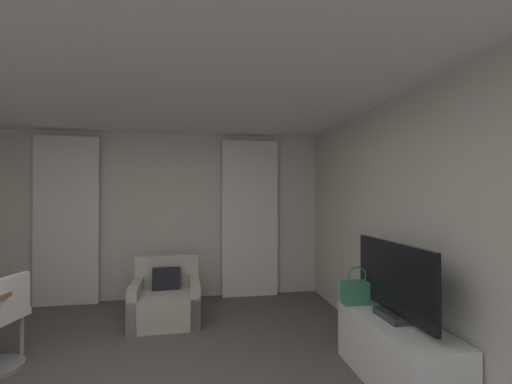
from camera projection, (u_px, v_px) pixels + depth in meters
The scene contains 10 objects.
wall_window at pixel (163, 215), 5.44m from camera, with size 5.12×0.06×2.60m.
wall_right at pixel (438, 234), 2.87m from camera, with size 0.06×6.12×2.60m.
ceiling at pixel (120, 55), 2.46m from camera, with size 5.12×6.12×0.06m, color white.
curtain_left_panel at pixel (67, 220), 5.09m from camera, with size 0.90×0.06×2.50m.
curtain_right_panel at pixel (250, 218), 5.54m from camera, with size 0.90×0.06×2.50m.
armchair at pixel (166, 300), 4.46m from camera, with size 0.88×0.89×0.79m.
desk_chair at pixel (0, 327), 3.19m from camera, with size 0.49×0.49×0.88m.
tv_console at pixel (396, 353), 2.93m from camera, with size 0.51×1.27×0.55m.
tv_flatscreen at pixel (393, 282), 2.98m from camera, with size 0.20×1.15×0.66m.
handbag_primary at pixel (357, 291), 3.39m from camera, with size 0.30×0.14×0.37m.
Camera 1 is at (0.56, -2.58, 1.63)m, focal length 24.11 mm.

